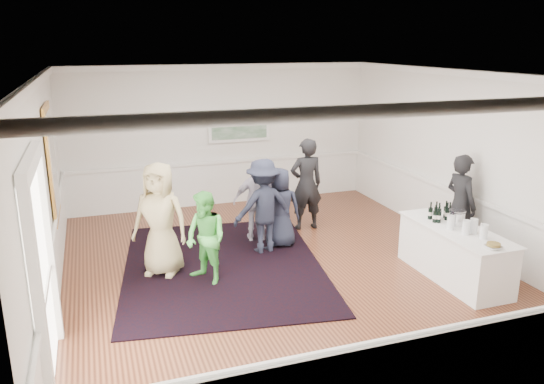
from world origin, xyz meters
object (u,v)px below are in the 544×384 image
object	(u,v)px
guest_tan	(160,219)
ice_bucket	(457,218)
bartender	(460,205)
guest_dark_a	(263,206)
guest_green	(206,238)
guest_dark_b	(306,184)
nut_bowl	(493,246)
guest_lilac	(257,201)
guest_navy	(280,208)
serving_table	(454,253)

from	to	relation	value
guest_tan	ice_bucket	size ratio (longest dim) A/B	7.16
bartender	guest_dark_a	world-z (taller)	bartender
guest_tan	guest_dark_a	world-z (taller)	guest_tan
guest_green	guest_dark_b	xyz separation A→B (m)	(2.43, 1.82, 0.19)
guest_dark_a	ice_bucket	size ratio (longest dim) A/B	6.57
guest_dark_a	nut_bowl	size ratio (longest dim) A/B	7.43
nut_bowl	guest_lilac	bearing A→B (deg)	124.33
guest_navy	nut_bowl	size ratio (longest dim) A/B	6.41
guest_tan	guest_dark_b	bearing A→B (deg)	51.87
guest_lilac	ice_bucket	distance (m)	3.58
guest_dark_b	guest_dark_a	bearing A→B (deg)	38.13
bartender	guest_navy	size ratio (longest dim) A/B	1.23
guest_dark_b	ice_bucket	size ratio (longest dim) A/B	7.13
guest_green	guest_lilac	world-z (taller)	guest_lilac
bartender	nut_bowl	xyz separation A→B (m)	(-0.77, -1.72, -0.02)
guest_tan	guest_dark_a	size ratio (longest dim) A/B	1.09
serving_table	guest_tan	bearing A→B (deg)	158.74
serving_table	bartender	distance (m)	1.21
guest_dark_a	guest_dark_b	xyz separation A→B (m)	(1.19, 0.90, 0.07)
guest_dark_a	serving_table	bearing A→B (deg)	133.51
guest_dark_a	guest_dark_b	distance (m)	1.50
guest_green	guest_navy	distance (m)	1.95
guest_tan	guest_navy	distance (m)	2.30
guest_dark_b	guest_lilac	bearing A→B (deg)	17.29
guest_tan	guest_dark_a	bearing A→B (deg)	40.49
bartender	guest_dark_b	size ratio (longest dim) A/B	0.98
guest_lilac	guest_navy	xyz separation A→B (m)	(0.31, -0.42, -0.04)
guest_green	guest_lilac	distance (m)	1.99
guest_green	guest_dark_b	distance (m)	3.05
serving_table	guest_tan	xyz separation A→B (m)	(-4.38, 1.70, 0.50)
guest_green	nut_bowl	distance (m)	4.22
guest_tan	guest_lilac	size ratio (longest dim) A/B	1.19
guest_green	nut_bowl	bearing A→B (deg)	31.08
bartender	nut_bowl	bearing A→B (deg)	150.51
serving_table	bartender	size ratio (longest dim) A/B	1.15
guest_navy	ice_bucket	bearing A→B (deg)	152.76
bartender	guest_navy	world-z (taller)	bartender
bartender	guest_dark_b	xyz separation A→B (m)	(-2.05, 2.12, 0.02)
guest_lilac	nut_bowl	distance (m)	4.25
serving_table	guest_dark_b	xyz separation A→B (m)	(-1.33, 2.96, 0.50)
guest_lilac	guest_dark_a	distance (m)	0.58
serving_table	bartender	xyz separation A→B (m)	(0.72, 0.84, 0.48)
guest_navy	nut_bowl	distance (m)	3.73
nut_bowl	ice_bucket	bearing A→B (deg)	81.62
bartender	ice_bucket	xyz separation A→B (m)	(-0.62, -0.71, 0.05)
guest_tan	guest_dark_a	xyz separation A→B (m)	(1.86, 0.36, -0.08)
guest_tan	guest_lilac	distance (m)	2.15
nut_bowl	guest_navy	bearing A→B (deg)	123.99
guest_lilac	bartender	bearing A→B (deg)	161.60
serving_table	guest_green	distance (m)	3.94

